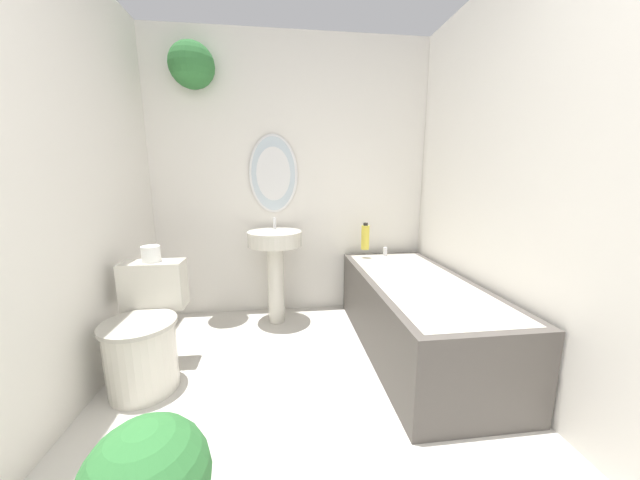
# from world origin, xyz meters

# --- Properties ---
(wall_back) EXTENTS (2.50, 0.34, 2.40)m
(wall_back) POSITION_xyz_m (-0.08, 2.68, 1.29)
(wall_back) COLOR silver
(wall_back) RESTS_ON ground_plane
(wall_left) EXTENTS (0.06, 2.78, 2.40)m
(wall_left) POSITION_xyz_m (-1.22, 1.33, 1.20)
(wall_left) COLOR silver
(wall_left) RESTS_ON ground_plane
(wall_right) EXTENTS (0.06, 2.78, 2.40)m
(wall_right) POSITION_xyz_m (1.22, 1.33, 1.20)
(wall_right) COLOR silver
(wall_right) RESTS_ON ground_plane
(toilet) EXTENTS (0.40, 0.56, 0.70)m
(toilet) POSITION_xyz_m (-0.93, 1.65, 0.29)
(toilet) COLOR beige
(toilet) RESTS_ON ground_plane
(pedestal_sink) EXTENTS (0.44, 0.44, 0.89)m
(pedestal_sink) POSITION_xyz_m (-0.17, 2.40, 0.59)
(pedestal_sink) COLOR beige
(pedestal_sink) RESTS_ON ground_plane
(bathtub) EXTENTS (0.71, 1.61, 0.60)m
(bathtub) POSITION_xyz_m (0.81, 1.81, 0.27)
(bathtub) COLOR #4C4742
(bathtub) RESTS_ON ground_plane
(shampoo_bottle) EXTENTS (0.07, 0.07, 0.23)m
(shampoo_bottle) POSITION_xyz_m (0.61, 2.47, 0.71)
(shampoo_bottle) COLOR gold
(shampoo_bottle) RESTS_ON bathtub
(toilet_paper_roll) EXTENTS (0.11, 0.11, 0.10)m
(toilet_paper_roll) POSITION_xyz_m (-0.93, 1.86, 0.75)
(toilet_paper_roll) COLOR white
(toilet_paper_roll) RESTS_ON toilet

